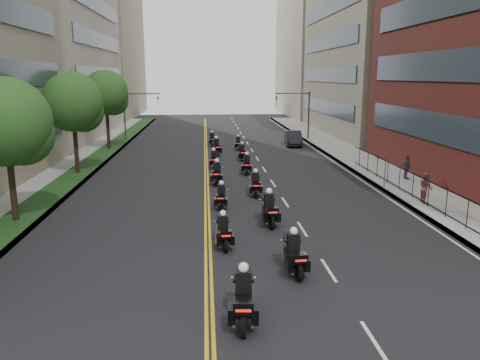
% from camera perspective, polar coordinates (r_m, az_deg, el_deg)
% --- Properties ---
extents(ground, '(160.00, 160.00, 0.00)m').
position_cam_1_polar(ground, '(13.85, 2.73, -19.58)').
color(ground, black).
rests_on(ground, ground).
extents(sidewalk_right, '(4.00, 90.00, 0.15)m').
position_cam_1_polar(sidewalk_right, '(39.71, 15.67, 1.54)').
color(sidewalk_right, gray).
rests_on(sidewalk_right, ground).
extents(sidewalk_left, '(4.00, 90.00, 0.15)m').
position_cam_1_polar(sidewalk_left, '(38.80, -19.91, 1.00)').
color(sidewalk_left, gray).
rests_on(sidewalk_left, ground).
extents(grass_strip, '(2.00, 90.00, 0.04)m').
position_cam_1_polar(grass_strip, '(38.57, -18.78, 1.16)').
color(grass_strip, '#183914').
rests_on(grass_strip, sidewalk_left).
extents(building_right_tan, '(15.11, 28.00, 30.00)m').
position_cam_1_polar(building_right_tan, '(64.36, 17.64, 18.86)').
color(building_right_tan, gray).
rests_on(building_right_tan, ground).
extents(building_right_far, '(15.00, 28.00, 26.00)m').
position_cam_1_polar(building_right_far, '(92.70, 10.49, 15.89)').
color(building_right_far, gray).
rests_on(building_right_far, ground).
extents(building_left_far, '(16.00, 28.00, 26.00)m').
position_cam_1_polar(building_left_far, '(92.12, -17.81, 15.53)').
color(building_left_far, gray).
rests_on(building_left_far, ground).
extents(iron_fence, '(0.05, 28.00, 1.50)m').
position_cam_1_polar(iron_fence, '(27.50, 22.90, -2.02)').
color(iron_fence, black).
rests_on(iron_fence, sidewalk_right).
extents(street_trees, '(4.40, 38.40, 7.98)m').
position_cam_1_polar(street_trees, '(31.79, -21.97, 7.66)').
color(street_trees, '#322216').
rests_on(street_trees, ground).
extents(traffic_signal_right, '(4.09, 0.20, 5.60)m').
position_cam_1_polar(traffic_signal_right, '(54.88, 7.41, 8.66)').
color(traffic_signal_right, '#3F3F44').
rests_on(traffic_signal_right, ground).
extents(traffic_signal_left, '(4.09, 0.20, 5.60)m').
position_cam_1_polar(traffic_signal_left, '(54.36, -12.93, 8.42)').
color(traffic_signal_left, '#3F3F44').
rests_on(traffic_signal_left, ground).
extents(motorcycle_0, '(0.68, 2.56, 1.89)m').
position_cam_1_polar(motorcycle_0, '(14.61, 0.43, -14.39)').
color(motorcycle_0, black).
rests_on(motorcycle_0, ground).
extents(motorcycle_1, '(0.62, 2.42, 1.78)m').
position_cam_1_polar(motorcycle_1, '(18.11, 6.61, -9.10)').
color(motorcycle_1, black).
rests_on(motorcycle_1, ground).
extents(motorcycle_2, '(0.60, 2.23, 1.64)m').
position_cam_1_polar(motorcycle_2, '(20.62, -2.03, -6.44)').
color(motorcycle_2, black).
rests_on(motorcycle_2, ground).
extents(motorcycle_3, '(0.60, 2.53, 1.87)m').
position_cam_1_polar(motorcycle_3, '(23.66, 3.60, -3.71)').
color(motorcycle_3, black).
rests_on(motorcycle_3, ground).
extents(motorcycle_4, '(0.58, 2.13, 1.57)m').
position_cam_1_polar(motorcycle_4, '(26.58, -2.30, -2.13)').
color(motorcycle_4, black).
rests_on(motorcycle_4, ground).
extents(motorcycle_5, '(0.56, 2.30, 1.70)m').
position_cam_1_polar(motorcycle_5, '(29.34, 1.91, -0.61)').
color(motorcycle_5, black).
rests_on(motorcycle_5, ground).
extents(motorcycle_6, '(0.62, 2.41, 1.78)m').
position_cam_1_polar(motorcycle_6, '(32.48, -2.83, 0.74)').
color(motorcycle_6, black).
rests_on(motorcycle_6, ground).
extents(motorcycle_7, '(0.65, 2.29, 1.69)m').
position_cam_1_polar(motorcycle_7, '(35.86, 0.83, 1.83)').
color(motorcycle_7, black).
rests_on(motorcycle_7, ground).
extents(motorcycle_8, '(0.51, 2.21, 1.64)m').
position_cam_1_polar(motorcycle_8, '(38.25, -3.21, 2.46)').
color(motorcycle_8, black).
rests_on(motorcycle_8, ground).
extents(motorcycle_9, '(0.53, 2.27, 1.67)m').
position_cam_1_polar(motorcycle_9, '(41.53, 0.26, 3.31)').
color(motorcycle_9, black).
rests_on(motorcycle_9, ground).
extents(motorcycle_10, '(0.70, 2.47, 1.83)m').
position_cam_1_polar(motorcycle_10, '(44.34, -2.89, 3.96)').
color(motorcycle_10, black).
rests_on(motorcycle_10, ground).
extents(motorcycle_11, '(0.53, 2.10, 1.55)m').
position_cam_1_polar(motorcycle_11, '(47.61, -0.22, 4.44)').
color(motorcycle_11, black).
rests_on(motorcycle_11, ground).
extents(motorcycle_12, '(0.59, 2.20, 1.63)m').
position_cam_1_polar(motorcycle_12, '(50.51, -3.43, 4.93)').
color(motorcycle_12, black).
rests_on(motorcycle_12, ground).
extents(parked_sedan, '(2.09, 4.86, 1.56)m').
position_cam_1_polar(parked_sedan, '(50.96, 6.52, 5.09)').
color(parked_sedan, black).
rests_on(parked_sedan, ground).
extents(pedestrian_b, '(0.68, 0.87, 1.78)m').
position_cam_1_polar(pedestrian_b, '(29.14, 21.70, -0.86)').
color(pedestrian_b, brown).
rests_on(pedestrian_b, sidewalk_right).
extents(pedestrian_c, '(0.52, 1.06, 1.75)m').
position_cam_1_polar(pedestrian_c, '(35.31, 19.66, 1.51)').
color(pedestrian_c, '#3C3D44').
rests_on(pedestrian_c, sidewalk_right).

